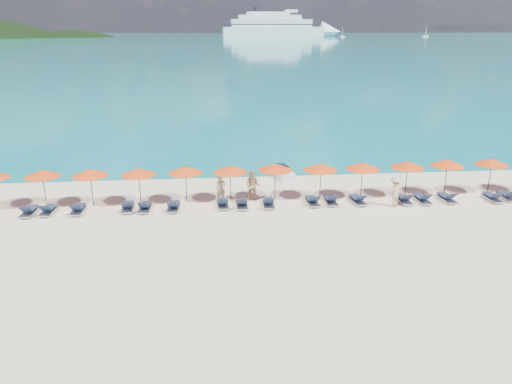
{
  "coord_description": "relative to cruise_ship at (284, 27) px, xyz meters",
  "views": [
    {
      "loc": [
        -2.43,
        -23.36,
        9.95
      ],
      "look_at": [
        0.0,
        3.0,
        1.2
      ],
      "focal_mm": 35.0,
      "sensor_mm": 36.0,
      "label": 1
    }
  ],
  "objects": [
    {
      "name": "beachgoer_a",
      "position": [
        -88.37,
        -582.77,
        -9.38
      ],
      "size": [
        0.66,
        0.51,
        1.63
      ],
      "primitive_type": "imported",
      "rotation": [
        0.0,
        0.0,
        0.22
      ],
      "color": "tan",
      "rests_on": "ground"
    },
    {
      "name": "cruise_ship",
      "position": [
        0.0,
        0.0,
        0.0
      ],
      "size": [
        141.54,
        28.68,
        39.17
      ],
      "rotation": [
        0.0,
        0.0,
        0.04
      ],
      "color": "white",
      "rests_on": "ground"
    },
    {
      "name": "headland_small",
      "position": [
        -236.44,
        -27.82,
        -45.19
      ],
      "size": [
        162.0,
        126.0,
        85.5
      ],
      "color": "black",
      "rests_on": "ground"
    },
    {
      "name": "lounger_13",
      "position": [
        -81.9,
        -583.82,
        -9.96
      ],
      "size": [
        0.68,
        1.72,
        0.66
      ],
      "rotation": [
        0.0,
        0.0,
        -0.03
      ],
      "color": "silver",
      "rests_on": "ground"
    },
    {
      "name": "lounger_5",
      "position": [
        -96.45,
        -584.03,
        -9.96
      ],
      "size": [
        0.63,
        1.7,
        0.66
      ],
      "rotation": [
        0.0,
        0.0,
        -0.0
      ],
      "color": "silver",
      "rests_on": "ground"
    },
    {
      "name": "umbrella_7",
      "position": [
        -85.09,
        -582.64,
        -8.17
      ],
      "size": [
        2.1,
        2.1,
        2.28
      ],
      "color": "black",
      "rests_on": "ground"
    },
    {
      "name": "umbrella_2",
      "position": [
        -98.56,
        -582.76,
        -8.17
      ],
      "size": [
        2.1,
        2.1,
        2.28
      ],
      "color": "black",
      "rests_on": "ground"
    },
    {
      "name": "lounger_16",
      "position": [
        -76.38,
        -584.06,
        -9.96
      ],
      "size": [
        0.63,
        1.7,
        0.66
      ],
      "rotation": [
        0.0,
        0.0,
        0.0
      ],
      "color": "silver",
      "rests_on": "ground"
    },
    {
      "name": "lounger_7",
      "position": [
        -92.74,
        -584.0,
        -9.96
      ],
      "size": [
        0.68,
        1.72,
        0.66
      ],
      "rotation": [
        0.0,
        0.0,
        -0.04
      ],
      "color": "silver",
      "rests_on": "ground"
    },
    {
      "name": "ground",
      "position": [
        -86.44,
        -587.82,
        -10.19
      ],
      "size": [
        1400.0,
        1400.0,
        0.0
      ],
      "primitive_type": "plane",
      "color": "beige"
    },
    {
      "name": "sea",
      "position": [
        -86.44,
        72.18,
        -10.19
      ],
      "size": [
        1600.0,
        1300.0,
        0.01
      ],
      "primitive_type": "cube",
      "color": "#1FA9B2",
      "rests_on": "ground"
    },
    {
      "name": "umbrella_5",
      "position": [
        -90.41,
        -582.75,
        -8.17
      ],
      "size": [
        2.1,
        2.1,
        2.28
      ],
      "color": "black",
      "rests_on": "ground"
    },
    {
      "name": "sailboat_far",
      "position": [
        160.03,
        -32.09,
        -9.01
      ],
      "size": [
        6.28,
        2.09,
        11.51
      ],
      "color": "white",
      "rests_on": "ground"
    },
    {
      "name": "beachgoer_b",
      "position": [
        -86.46,
        -582.94,
        -9.23
      ],
      "size": [
        1.03,
        0.75,
        1.91
      ],
      "primitive_type": "imported",
      "rotation": [
        0.0,
        0.0,
        -0.24
      ],
      "color": "tan",
      "rests_on": "ground"
    },
    {
      "name": "lounger_3",
      "position": [
        -99.09,
        -584.09,
        -9.96
      ],
      "size": [
        0.64,
        1.71,
        0.66
      ],
      "rotation": [
        0.0,
        0.0,
        -0.01
      ],
      "color": "silver",
      "rests_on": "ground"
    },
    {
      "name": "umbrella_9",
      "position": [
        -79.79,
        -582.86,
        -8.17
      ],
      "size": [
        2.1,
        2.1,
        2.28
      ],
      "color": "black",
      "rests_on": "ground"
    },
    {
      "name": "sailboat_near",
      "position": [
        58.66,
        -47.56,
        -9.21
      ],
      "size": [
        5.2,
        1.73,
        9.52
      ],
      "color": "white",
      "rests_on": "ground"
    },
    {
      "name": "lounger_19",
      "position": [
        -71.02,
        -584.03,
        -9.96
      ],
      "size": [
        0.68,
        1.72,
        0.66
      ],
      "rotation": [
        0.0,
        0.0,
        -0.03
      ],
      "color": "silver",
      "rests_on": "ground"
    },
    {
      "name": "lounger_14",
      "position": [
        -80.29,
        -583.89,
        -9.96
      ],
      "size": [
        0.79,
        1.75,
        0.66
      ],
      "rotation": [
        0.0,
        0.0,
        0.1
      ],
      "color": "silver",
      "rests_on": "ground"
    },
    {
      "name": "lounger_17",
      "position": [
        -74.83,
        -584.03,
        -9.96
      ],
      "size": [
        0.71,
        1.73,
        0.66
      ],
      "rotation": [
        0.0,
        0.0,
        0.05
      ],
      "color": "silver",
      "rests_on": "ground"
    },
    {
      "name": "lounger_12",
      "position": [
        -83.0,
        -583.85,
        -9.96
      ],
      "size": [
        0.66,
        1.72,
        0.66
      ],
      "rotation": [
        0.0,
        0.0,
        0.03
      ],
      "color": "silver",
      "rests_on": "ground"
    },
    {
      "name": "jetski",
      "position": [
        -83.96,
        -578.19,
        -9.82
      ],
      "size": [
        1.38,
        2.63,
        0.89
      ],
      "rotation": [
        0.0,
        0.0,
        0.18
      ],
      "color": "silver",
      "rests_on": "ground"
    },
    {
      "name": "lounger_9",
      "position": [
        -88.3,
        -583.82,
        -9.96
      ],
      "size": [
        0.71,
        1.73,
        0.66
      ],
      "rotation": [
        0.0,
        0.0,
        0.05
      ],
      "color": "silver",
      "rests_on": "ground"
    },
    {
      "name": "lounger_15",
      "position": [
        -77.51,
        -584.03,
        -9.96
      ],
      "size": [
        0.71,
        1.73,
        0.66
      ],
      "rotation": [
        0.0,
        0.0,
        -0.05
      ],
      "color": "silver",
      "rests_on": "ground"
    },
    {
      "name": "umbrella_12",
      "position": [
        -71.49,
        -582.65,
        -8.17
      ],
      "size": [
        2.1,
        2.1,
        2.28
      ],
      "color": "black",
      "rests_on": "ground"
    },
    {
      "name": "lounger_8",
      "position": [
        -91.12,
        -584.05,
        -9.96
      ],
      "size": [
        0.71,
        1.73,
        0.66
      ],
      "rotation": [
        0.0,
        0.0,
        -0.06
      ],
      "color": "silver",
      "rests_on": "ground"
    },
    {
      "name": "umbrella_4",
      "position": [
        -93.11,
        -582.9,
        -8.17
      ],
      "size": [
        2.1,
        2.1,
        2.28
      ],
      "color": "black",
      "rests_on": "ground"
    },
    {
      "name": "lounger_6",
      "position": [
        -93.72,
        -583.89,
        -9.96
      ],
      "size": [
        0.7,
        1.73,
        0.66
      ],
      "rotation": [
        0.0,
        0.0,
        0.05
      ],
      "color": "silver",
      "rests_on": "ground"
    },
    {
      "name": "lounger_18",
      "position": [
        -72.04,
        -584.17,
        -9.96
      ],
      "size": [
        0.65,
        1.71,
        0.66
      ],
      "rotation": [
        0.0,
        0.0,
        -0.02
      ],
      "color": "silver",
      "rests_on": "ground"
    },
    {
      "name": "umbrella_11",
      "position": [
        -74.36,
        -582.64,
        -8.17
      ],
      "size": [
        2.1,
        2.1,
        2.28
      ],
      "color": "black",
      "rests_on": "ground"
    },
    {
      "name": "umbrella_6",
      "position": [
        -87.77,
        -582.81,
        -8.17
      ],
      "size": [
        2.1,
        2.1,
        2.28
      ],
      "color": "black",
      "rests_on": "ground"
    },
    {
      "name": "umbrella_8",
      "position": [
        -82.35,
        -582.86,
        -8.17
      ],
      "size": [
        2.1,
        2.1,
        2.28
      ],
      "color": "black",
      "rests_on": "ground"
    },
    {
      "name": "beachgoer_c",
      "position": [
        -78.34,
        -584.66,
        -9.27
      ],
      "size": [
        1.27,
        0.74,
        1.85
      ],
      "primitive_type": "imported",
      "rotation": [
        0.0,
        0.0,
        3.3
      ],
      "color": "tan",
      "rests_on": "ground"
    },
    {
      "name": "lounger_11",
      "position": [
        -85.63,
        -583.94,
        -9.96
      ],
      "size": [
        0.7,
        1.73,
        0.66
      ],
      "rotation": [
        0.0,
        0.0,
        -0.05
      ],
      "color": "silver",
      "rests_on": "ground"
    },
    {
      "name": "umbrella_10",
      "position": [
        -76.97,
        -582.8,
        -8.17
      ],
      "size": [
        2.1,
        2.1,
        2.28
      ],
      "color": "black",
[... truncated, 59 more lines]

